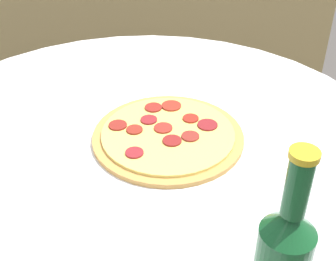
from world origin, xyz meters
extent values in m
cylinder|color=white|center=(0.00, 0.00, 0.72)|extent=(1.08, 1.08, 0.02)
cylinder|color=#C68E47|center=(0.05, 0.02, 0.74)|extent=(0.31, 0.31, 0.01)
cylinder|color=#EACC60|center=(0.05, 0.02, 0.75)|extent=(0.27, 0.27, 0.01)
cylinder|color=maroon|center=(0.04, 0.04, 0.75)|extent=(0.04, 0.04, 0.00)
cylinder|color=maroon|center=(0.02, 0.11, 0.75)|extent=(0.04, 0.04, 0.00)
cylinder|color=maroon|center=(0.10, 0.07, 0.75)|extent=(0.03, 0.03, 0.00)
cylinder|color=maroon|center=(-0.01, 0.03, 0.75)|extent=(0.03, 0.03, 0.00)
cylinder|color=maroon|center=(0.14, 0.05, 0.75)|extent=(0.04, 0.04, 0.00)
cylinder|color=maroon|center=(-0.01, -0.05, 0.75)|extent=(0.03, 0.03, 0.00)
cylinder|color=maroon|center=(0.10, 0.01, 0.75)|extent=(0.04, 0.04, 0.00)
cylinder|color=maroon|center=(0.01, 0.06, 0.75)|extent=(0.03, 0.03, 0.00)
cylinder|color=maroon|center=(0.06, 0.12, 0.75)|extent=(0.04, 0.04, 0.00)
cylinder|color=maroon|center=(-0.05, 0.04, 0.75)|extent=(0.04, 0.04, 0.00)
cylinder|color=maroon|center=(0.06, -0.01, 0.75)|extent=(0.04, 0.04, 0.00)
cone|color=#144C23|center=(0.20, -0.36, 0.89)|extent=(0.07, 0.07, 0.03)
cylinder|color=#144C23|center=(0.20, -0.36, 0.95)|extent=(0.03, 0.03, 0.08)
cylinder|color=gold|center=(0.20, -0.36, 0.99)|extent=(0.03, 0.03, 0.01)
camera|label=1|loc=(0.07, -0.74, 1.29)|focal=50.00mm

